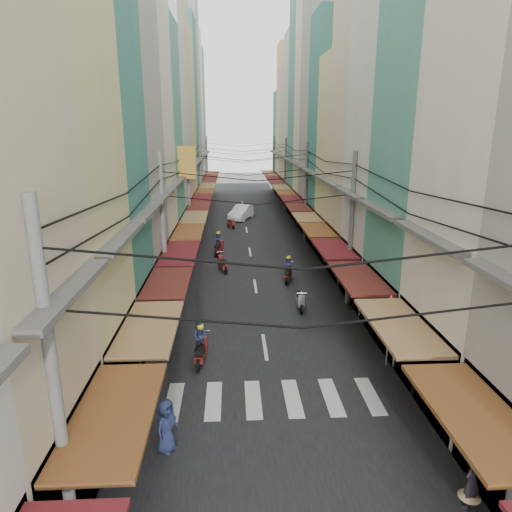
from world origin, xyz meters
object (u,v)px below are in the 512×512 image
object	(u,v)px
white_car	(242,219)
market_umbrella	(474,339)
traffic_sign	(390,312)
bicycle	(362,309)

from	to	relation	value
white_car	market_umbrella	distance (m)	34.53
market_umbrella	traffic_sign	xyz separation A→B (m)	(-2.05, 2.52, -0.03)
bicycle	market_umbrella	size ratio (longest dim) A/B	0.61
white_car	traffic_sign	world-z (taller)	traffic_sign
white_car	bicycle	distance (m)	25.92
white_car	bicycle	xyz separation A→B (m)	(5.83, -25.26, 0.00)
traffic_sign	bicycle	bearing A→B (deg)	83.08
bicycle	market_umbrella	world-z (taller)	market_umbrella
white_car	traffic_sign	distance (m)	31.68
white_car	bicycle	world-z (taller)	white_car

